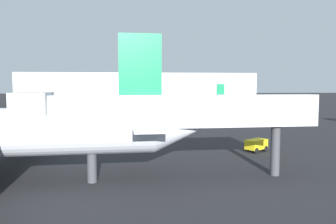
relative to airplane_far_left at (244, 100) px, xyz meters
name	(u,v)px	position (x,y,z in m)	size (l,w,h in m)	color
airplane_far_left	(244,100)	(0.00, 0.00, 0.00)	(22.06, 20.32, 7.49)	white
jet_bridge	(159,113)	(-31.42, -70.36, 2.32)	(22.20, 2.86, 6.51)	#B2B7BC
baggage_cart	(256,145)	(-20.34, -61.19, -1.90)	(2.72, 2.41, 1.30)	gold
terminal_building	(139,89)	(-30.78, 26.37, 3.05)	(82.48, 18.30, 11.43)	beige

